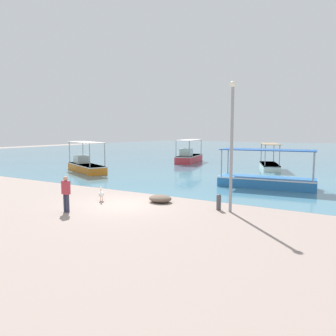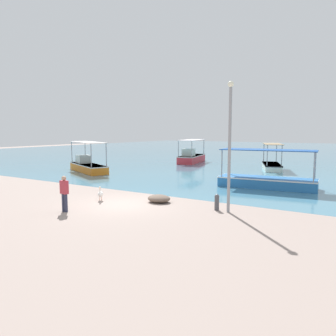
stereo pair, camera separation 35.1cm
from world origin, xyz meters
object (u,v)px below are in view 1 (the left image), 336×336
(fishing_boat_center, at_px, (86,165))
(pelican, at_px, (101,194))
(mooring_bollard, at_px, (219,201))
(fisherman_standing, at_px, (66,193))
(fishing_boat_far_right, at_px, (266,180))
(lamp_post, at_px, (232,140))
(net_pile, at_px, (160,199))
(fishing_boat_far_left, at_px, (269,164))
(fishing_boat_near_left, at_px, (189,157))

(fishing_boat_center, height_order, pelican, fishing_boat_center)
(mooring_bollard, relative_size, fisherman_standing, 0.46)
(fishing_boat_far_right, xyz_separation_m, mooring_bollard, (-0.36, -7.49, -0.10))
(lamp_post, height_order, net_pile, lamp_post)
(fishing_boat_far_right, xyz_separation_m, fishing_boat_center, (-16.38, -0.10, 0.09))
(lamp_post, xyz_separation_m, fisherman_standing, (-6.54, -3.93, -2.44))
(fishing_boat_center, distance_m, mooring_bollard, 17.64)
(fishing_boat_far_left, bearing_deg, fishing_boat_center, -142.88)
(fishing_boat_center, bearing_deg, pelican, -41.68)
(fishing_boat_far_left, height_order, fishing_boat_near_left, fishing_boat_near_left)
(mooring_bollard, height_order, fisherman_standing, fisherman_standing)
(fishing_boat_center, height_order, net_pile, fishing_boat_center)
(fishing_boat_center, height_order, lamp_post, lamp_post)
(fishing_boat_center, xyz_separation_m, mooring_bollard, (16.02, -7.40, -0.19))
(fishing_boat_far_left, relative_size, fisherman_standing, 3.08)
(mooring_bollard, relative_size, net_pile, 0.62)
(lamp_post, bearing_deg, fisherman_standing, -148.99)
(fishing_boat_far_right, xyz_separation_m, net_pile, (-3.66, -7.50, -0.31))
(pelican, bearing_deg, fishing_boat_center, 138.32)
(fishing_boat_center, bearing_deg, fisherman_standing, -48.52)
(fisherman_standing, bearing_deg, fishing_boat_far_left, 79.82)
(fishing_boat_near_left, relative_size, fisherman_standing, 3.61)
(fishing_boat_far_left, relative_size, net_pile, 4.19)
(pelican, xyz_separation_m, mooring_bollard, (6.22, 1.33, 0.04))
(pelican, relative_size, lamp_post, 0.13)
(fisherman_standing, bearing_deg, mooring_bollard, 34.04)
(fishing_boat_near_left, bearing_deg, pelican, -75.23)
(fishing_boat_far_left, xyz_separation_m, fishing_boat_far_right, (2.34, -10.53, 0.03))
(lamp_post, distance_m, fisherman_standing, 8.01)
(pelican, bearing_deg, mooring_bollard, 12.08)
(fishing_boat_far_left, distance_m, fishing_boat_far_right, 10.78)
(fishing_boat_center, xyz_separation_m, pelican, (9.80, -8.73, -0.23))
(fishing_boat_center, distance_m, net_pile, 14.72)
(net_pile, bearing_deg, fishing_boat_far_left, 85.82)
(fishing_boat_center, xyz_separation_m, net_pile, (12.72, -7.40, -0.40))
(fisherman_standing, xyz_separation_m, net_pile, (2.64, 4.00, -0.71))
(fishing_boat_far_right, bearing_deg, net_pile, -116.02)
(fishing_boat_center, height_order, mooring_bollard, fishing_boat_center)
(net_pile, bearing_deg, fishing_boat_far_right, 63.98)
(mooring_bollard, bearing_deg, fisherman_standing, -145.96)
(fishing_boat_far_right, relative_size, fisherman_standing, 3.79)
(fishing_boat_far_left, height_order, fishing_boat_center, fishing_boat_center)
(fishing_boat_far_left, height_order, fisherman_standing, fishing_boat_far_left)
(mooring_bollard, distance_m, fisherman_standing, 7.18)
(fishing_boat_far_left, xyz_separation_m, mooring_bollard, (1.98, -18.02, -0.07))
(fishing_boat_center, relative_size, pelican, 7.60)
(pelican, distance_m, mooring_bollard, 6.36)
(fishing_boat_near_left, xyz_separation_m, pelican, (5.63, -21.34, -0.28))
(fishing_boat_far_left, bearing_deg, net_pile, -94.18)
(fishing_boat_center, distance_m, fishing_boat_near_left, 13.29)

